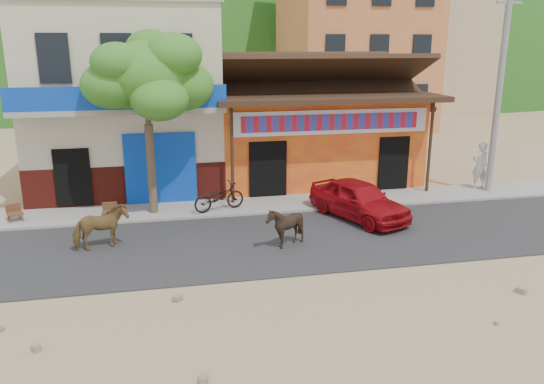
{
  "coord_description": "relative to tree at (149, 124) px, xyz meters",
  "views": [
    {
      "loc": [
        -4.13,
        -11.88,
        5.67
      ],
      "look_at": [
        -1.06,
        3.0,
        1.4
      ],
      "focal_mm": 35.0,
      "sensor_mm": 36.0,
      "label": 1
    }
  ],
  "objects": [
    {
      "name": "apartment_front",
      "position": [
        13.6,
        18.2,
        2.88
      ],
      "size": [
        9.0,
        9.0,
        12.0
      ],
      "primitive_type": "cube",
      "color": "#CC723F",
      "rests_on": "ground"
    },
    {
      "name": "apartment_rear",
      "position": [
        22.6,
        24.2,
        1.88
      ],
      "size": [
        8.0,
        8.0,
        10.0
      ],
      "primitive_type": "cube",
      "color": "tan",
      "rests_on": "ground"
    },
    {
      "name": "red_car",
      "position": [
        6.68,
        -1.78,
        -2.43
      ],
      "size": [
        2.87,
        4.09,
        1.29
      ],
      "primitive_type": "imported",
      "rotation": [
        0.0,
        0.0,
        0.4
      ],
      "color": "#A20B13",
      "rests_on": "road"
    },
    {
      "name": "dance_club",
      "position": [
        6.6,
        4.2,
        -1.32
      ],
      "size": [
        8.0,
        6.0,
        3.6
      ],
      "primitive_type": "cube",
      "color": "orange",
      "rests_on": "ground"
    },
    {
      "name": "scooter",
      "position": [
        2.21,
        -0.25,
        -2.52
      ],
      "size": [
        1.94,
        1.19,
        0.96
      ],
      "primitive_type": "imported",
      "rotation": [
        0.0,
        0.0,
        1.89
      ],
      "color": "black",
      "rests_on": "sidewalk"
    },
    {
      "name": "road",
      "position": [
        4.6,
        -3.3,
        -3.1
      ],
      "size": [
        60.0,
        5.0,
        0.04
      ],
      "primitive_type": "cube",
      "color": "#28282B",
      "rests_on": "ground"
    },
    {
      "name": "cafe_building",
      "position": [
        -0.9,
        4.2,
        0.38
      ],
      "size": [
        7.0,
        6.0,
        7.0
      ],
      "primitive_type": "cube",
      "color": "beige",
      "rests_on": "ground"
    },
    {
      "name": "cafe_chair_right",
      "position": [
        -1.4,
        -0.5,
        -2.5
      ],
      "size": [
        0.47,
        0.47,
        1.0
      ],
      "primitive_type": null,
      "rotation": [
        0.0,
        0.0,
        0.02
      ],
      "color": "#452417",
      "rests_on": "sidewalk"
    },
    {
      "name": "ground",
      "position": [
        4.6,
        -5.8,
        -3.12
      ],
      "size": [
        120.0,
        120.0,
        0.0
      ],
      "primitive_type": "plane",
      "color": "#9E825B",
      "rests_on": "ground"
    },
    {
      "name": "cow_dark",
      "position": [
        3.72,
        -3.79,
        -2.47
      ],
      "size": [
        1.29,
        1.2,
        1.22
      ],
      "primitive_type": "imported",
      "rotation": [
        0.0,
        0.0,
        -1.78
      ],
      "color": "black",
      "rests_on": "road"
    },
    {
      "name": "tree",
      "position": [
        0.0,
        0.0,
        0.0
      ],
      "size": [
        3.0,
        3.0,
        6.0
      ],
      "primitive_type": null,
      "color": "#2D721E",
      "rests_on": "sidewalk"
    },
    {
      "name": "sidewalk",
      "position": [
        4.6,
        0.2,
        -3.06
      ],
      "size": [
        60.0,
        2.0,
        0.12
      ],
      "primitive_type": "cube",
      "color": "gray",
      "rests_on": "ground"
    },
    {
      "name": "utility_pole",
      "position": [
        12.8,
        0.2,
        1.0
      ],
      "size": [
        0.24,
        0.24,
        8.0
      ],
      "primitive_type": "cylinder",
      "color": "gray",
      "rests_on": "sidewalk"
    },
    {
      "name": "cafe_chair_left",
      "position": [
        -4.4,
        -0.0,
        -2.51
      ],
      "size": [
        0.6,
        0.6,
        0.97
      ],
      "primitive_type": null,
      "rotation": [
        0.0,
        0.0,
        0.43
      ],
      "color": "#522C1B",
      "rests_on": "sidewalk"
    },
    {
      "name": "cow_tan",
      "position": [
        -1.42,
        -2.91,
        -2.45
      ],
      "size": [
        1.64,
        1.14,
        1.27
      ],
      "primitive_type": "imported",
      "rotation": [
        0.0,
        0.0,
        1.91
      ],
      "color": "olive",
      "rests_on": "road"
    },
    {
      "name": "pedestrian",
      "position": [
        12.6,
        0.58,
        -2.07
      ],
      "size": [
        0.69,
        0.46,
        1.85
      ],
      "primitive_type": "imported",
      "rotation": [
        0.0,
        0.0,
        3.12
      ],
      "color": "silver",
      "rests_on": "sidewalk"
    }
  ]
}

